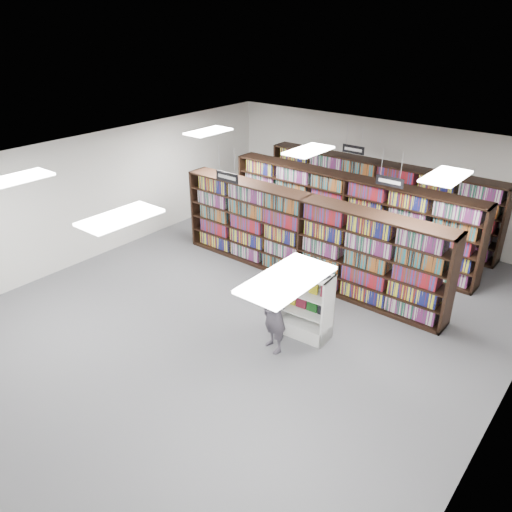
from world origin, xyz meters
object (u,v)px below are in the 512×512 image
Objects in this scene: open_book at (311,272)px; bookshelf_row_near at (305,239)px; endcap_display at (306,314)px; shopper at (275,312)px.

bookshelf_row_near is at bearing 138.24° from open_book.
endcap_display is at bearing -54.90° from bookshelf_row_near.
bookshelf_row_near is 4.92× the size of endcap_display.
bookshelf_row_near is at bearing 120.94° from endcap_display.
open_book is at bearing -53.72° from bookshelf_row_near.
bookshelf_row_near is 2.95m from shopper.
endcap_display is (1.34, -1.91, -0.57)m from bookshelf_row_near.
bookshelf_row_near reaches higher than shopper.
bookshelf_row_near is 2.40m from endcap_display.
bookshelf_row_near reaches higher than open_book.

